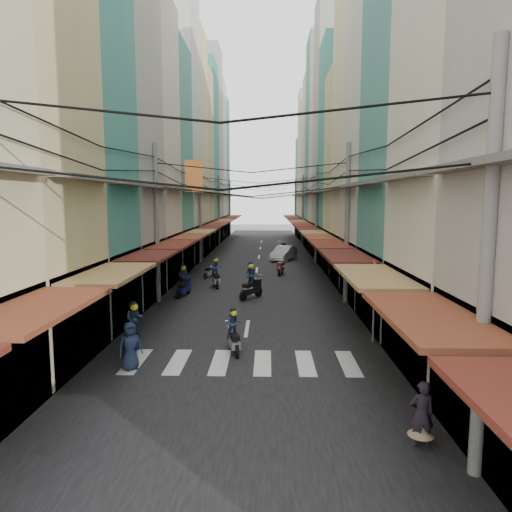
% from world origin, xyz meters
% --- Properties ---
extents(ground, '(160.00, 160.00, 0.00)m').
position_xyz_m(ground, '(0.00, 0.00, 0.00)').
color(ground, slate).
rests_on(ground, ground).
extents(road, '(10.00, 80.00, 0.02)m').
position_xyz_m(road, '(0.00, 20.00, 0.01)').
color(road, black).
rests_on(road, ground).
extents(sidewalk_left, '(3.00, 80.00, 0.06)m').
position_xyz_m(sidewalk_left, '(-6.50, 20.00, 0.03)').
color(sidewalk_left, gray).
rests_on(sidewalk_left, ground).
extents(sidewalk_right, '(3.00, 80.00, 0.06)m').
position_xyz_m(sidewalk_right, '(6.50, 20.00, 0.03)').
color(sidewalk_right, gray).
rests_on(sidewalk_right, ground).
extents(crosswalk, '(7.55, 2.40, 0.01)m').
position_xyz_m(crosswalk, '(-0.00, -6.00, 0.03)').
color(crosswalk, silver).
rests_on(crosswalk, ground).
extents(building_row_left, '(7.80, 67.67, 23.70)m').
position_xyz_m(building_row_left, '(-7.92, 16.56, 9.78)').
color(building_row_left, beige).
rests_on(building_row_left, ground).
extents(building_row_right, '(7.80, 68.98, 22.59)m').
position_xyz_m(building_row_right, '(7.92, 16.45, 9.41)').
color(building_row_right, teal).
rests_on(building_row_right, ground).
extents(utility_poles, '(10.20, 66.13, 8.20)m').
position_xyz_m(utility_poles, '(0.00, 15.01, 6.59)').
color(utility_poles, gray).
rests_on(utility_poles, ground).
extents(white_car, '(4.90, 3.24, 1.61)m').
position_xyz_m(white_car, '(2.24, 19.68, 0.00)').
color(white_car, silver).
rests_on(white_car, ground).
extents(bicycle, '(1.63, 0.80, 1.07)m').
position_xyz_m(bicycle, '(6.16, 1.32, 0.00)').
color(bicycle, black).
rests_on(bicycle, ground).
extents(moving_scooters, '(6.56, 33.39, 1.99)m').
position_xyz_m(moving_scooters, '(-1.43, 5.01, 0.55)').
color(moving_scooters, black).
rests_on(moving_scooters, ground).
extents(parked_scooters, '(13.10, 15.63, 0.97)m').
position_xyz_m(parked_scooters, '(3.48, -3.71, 0.46)').
color(parked_scooters, black).
rests_on(parked_scooters, ground).
extents(pedestrians, '(11.58, 26.32, 2.08)m').
position_xyz_m(pedestrians, '(-4.40, 4.83, 1.00)').
color(pedestrians, '#261F2A').
rests_on(pedestrians, ground).
extents(market_umbrella, '(2.20, 2.20, 2.32)m').
position_xyz_m(market_umbrella, '(6.88, -2.95, 2.05)').
color(market_umbrella, '#B2B2B7').
rests_on(market_umbrella, ground).
extents(traffic_sign, '(0.10, 0.70, 3.18)m').
position_xyz_m(traffic_sign, '(4.78, -3.73, 2.34)').
color(traffic_sign, gray).
rests_on(traffic_sign, ground).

